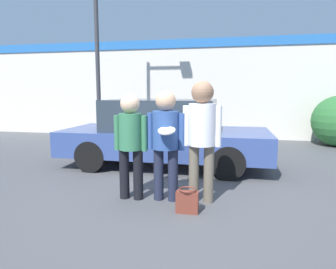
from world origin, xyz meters
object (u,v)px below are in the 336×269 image
person_middle_with_frisbee (166,136)px  handbag (187,201)px  person_left (131,138)px  person_right (202,130)px  parked_car_near (164,133)px  street_lamp (106,22)px

person_middle_with_frisbee → handbag: size_ratio=4.91×
person_left → person_middle_with_frisbee: bearing=4.8°
person_right → parked_car_near: (-1.02, 2.08, -0.35)m
person_left → street_lamp: size_ratio=0.28×
person_middle_with_frisbee → street_lamp: bearing=123.2°
parked_car_near → handbag: (0.88, -2.53, -0.57)m
parked_car_near → person_right: bearing=-63.8°
person_middle_with_frisbee → handbag: person_middle_with_frisbee is taller
person_left → handbag: person_left is taller
person_right → street_lamp: (-3.04, 3.81, 2.47)m
person_middle_with_frisbee → person_right: size_ratio=0.92×
person_left → parked_car_near: person_left is taller
parked_car_near → person_left: bearing=-90.9°
person_left → parked_car_near: bearing=89.1°
person_right → handbag: 1.03m
person_right → street_lamp: bearing=128.6°
parked_car_near → handbag: parked_car_near is taller
person_right → street_lamp: size_ratio=0.31×
street_lamp → handbag: street_lamp is taller
street_lamp → person_middle_with_frisbee: bearing=-56.8°
person_middle_with_frisbee → handbag: (0.39, -0.41, -0.83)m
person_right → street_lamp: 5.46m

